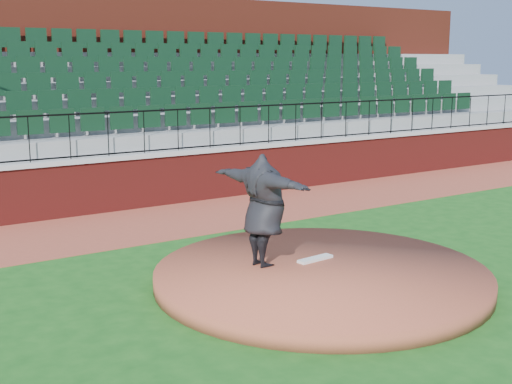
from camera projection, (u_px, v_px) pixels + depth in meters
ground at (310, 290)px, 10.48m from camera, size 90.00×90.00×0.00m
warning_track at (158, 221)px, 14.90m from camera, size 34.00×3.20×0.01m
field_wall at (128, 184)px, 16.10m from camera, size 34.00×0.35×1.20m
wall_cap at (127, 157)px, 15.97m from camera, size 34.00×0.45×0.10m
wall_railing at (126, 133)px, 15.87m from camera, size 34.00×0.05×1.00m
seating_stands at (85, 105)px, 18.00m from camera, size 34.00×5.10×4.60m
concourse_wall at (52, 85)px, 20.21m from camera, size 34.00×0.50×5.50m
pitchers_mound at (321, 276)px, 10.76m from camera, size 5.28×5.28×0.25m
pitching_rubber at (315, 259)px, 11.18m from camera, size 0.68×0.23×0.04m
pitcher at (264, 210)px, 10.73m from camera, size 0.83×2.28×1.81m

